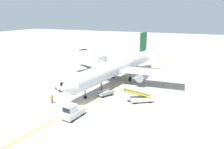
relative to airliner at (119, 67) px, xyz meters
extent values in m
plane|color=#9E9B93|center=(-0.12, -13.96, -3.42)|extent=(300.00, 300.00, 0.00)
cube|color=yellow|center=(-0.08, -8.96, -3.41)|extent=(12.16, 79.16, 0.01)
cylinder|color=silver|center=(-0.08, -0.54, 0.03)|extent=(7.71, 30.16, 3.30)
cone|color=silver|center=(-2.48, -16.56, 0.03)|extent=(3.55, 2.85, 3.23)
cone|color=silver|center=(2.35, 15.68, 0.43)|extent=(3.52, 3.23, 3.14)
cube|color=silver|center=(7.55, -0.17, -0.37)|extent=(13.24, 5.18, 0.36)
cylinder|color=gray|center=(5.78, -0.91, -1.37)|extent=(2.35, 3.45, 1.90)
cube|color=silver|center=(-7.27, 2.06, -0.37)|extent=(13.72, 8.68, 0.36)
cylinder|color=gray|center=(-5.79, 0.82, -1.37)|extent=(2.35, 3.45, 1.90)
cube|color=#19592D|center=(2.00, 13.31, 4.08)|extent=(0.87, 4.00, 5.20)
cube|color=silver|center=(4.90, 12.47, 0.43)|extent=(5.22, 2.25, 0.24)
cube|color=silver|center=(-1.03, 13.36, 0.43)|extent=(5.61, 3.59, 0.24)
cylinder|color=#4C4C51|center=(-1.79, -11.91, -1.86)|extent=(0.20, 0.20, 3.12)
cylinder|color=black|center=(-1.79, -11.91, -3.14)|extent=(0.43, 0.61, 0.56)
cylinder|color=#4C4C51|center=(2.39, 1.11, -1.86)|extent=(0.20, 0.20, 3.12)
cylinder|color=black|center=(2.39, 1.11, -2.94)|extent=(0.49, 1.00, 0.96)
cylinder|color=#4C4C51|center=(-1.96, 1.77, -1.86)|extent=(0.20, 0.20, 3.12)
cylinder|color=black|center=(-1.96, 1.77, -2.94)|extent=(0.49, 1.00, 0.96)
cube|color=black|center=(-2.19, -14.58, 0.38)|extent=(2.92, 1.40, 0.60)
cube|color=beige|center=(-10.53, 6.60, 0.18)|extent=(11.38, 8.91, 2.50)
cylinder|color=beige|center=(-15.24, 9.81, 0.18)|extent=(3.20, 3.20, 2.50)
cylinder|color=#59595B|center=(-9.04, 5.58, -2.24)|extent=(0.56, 0.56, 2.35)
cube|color=#333338|center=(-9.04, 5.58, -3.17)|extent=(1.80, 1.40, 0.50)
cube|color=silver|center=(0.21, -18.83, -2.72)|extent=(2.31, 3.80, 0.80)
cube|color=silver|center=(0.14, -19.46, -1.77)|extent=(1.70, 1.79, 1.10)
cube|color=black|center=(0.05, -20.23, -1.77)|extent=(1.42, 0.25, 0.77)
cylinder|color=black|center=(0.87, -20.18, -3.12)|extent=(0.29, 0.62, 0.60)
cylinder|color=black|center=(-0.74, -19.99, -3.12)|extent=(0.29, 0.62, 0.60)
cylinder|color=black|center=(1.16, -17.68, -3.12)|extent=(0.29, 0.62, 0.60)
cylinder|color=black|center=(-0.44, -17.49, -3.12)|extent=(0.29, 0.62, 0.60)
cube|color=silver|center=(-8.49, -10.18, -2.77)|extent=(2.73, 2.24, 0.70)
cube|color=silver|center=(-8.12, -10.37, -1.87)|extent=(1.43, 1.41, 1.10)
cube|color=black|center=(-7.65, -10.60, -1.87)|extent=(0.51, 0.91, 0.77)
cylinder|color=black|center=(-7.49, -10.06, -3.12)|extent=(0.64, 0.47, 0.60)
cylinder|color=black|center=(-7.99, -11.05, -3.12)|extent=(0.64, 0.47, 0.60)
cylinder|color=black|center=(-8.99, -9.31, -3.12)|extent=(0.64, 0.47, 0.60)
cylinder|color=black|center=(-9.49, -10.30, -3.12)|extent=(0.64, 0.47, 0.60)
cube|color=silver|center=(8.04, -9.46, -2.82)|extent=(4.01, 3.31, 0.60)
cylinder|color=black|center=(7.26, -10.71, -3.12)|extent=(0.62, 0.51, 0.60)
cylinder|color=black|center=(6.58, -9.63, -3.12)|extent=(0.62, 0.51, 0.60)
cylinder|color=black|center=(9.51, -9.28, -3.12)|extent=(0.62, 0.51, 0.60)
cylinder|color=black|center=(8.82, -8.20, -3.12)|extent=(0.62, 0.51, 0.60)
cube|color=black|center=(7.54, -9.78, -1.87)|extent=(4.70, 3.44, 1.76)
cube|color=yellow|center=(7.78, -10.16, -1.75)|extent=(4.28, 2.76, 1.84)
cube|color=yellow|center=(7.29, -9.40, -1.75)|extent=(4.28, 2.76, 1.84)
cube|color=#A5A5A8|center=(1.05, -9.27, -2.98)|extent=(2.72, 3.17, 0.16)
cube|color=#4C4C51|center=(2.00, -7.69, -3.00)|extent=(0.53, 0.81, 0.08)
cylinder|color=#4C4C51|center=(2.23, -7.30, -3.00)|extent=(0.12, 0.12, 0.05)
cube|color=gray|center=(0.41, -8.89, -2.73)|extent=(1.49, 2.43, 0.50)
cube|color=gray|center=(1.69, -9.66, -2.73)|extent=(1.49, 2.43, 0.50)
cylinder|color=black|center=(1.07, -8.06, -3.24)|extent=(0.29, 0.37, 0.36)
cylinder|color=black|center=(2.10, -8.68, -3.24)|extent=(0.29, 0.37, 0.36)
cylinder|color=black|center=(0.00, -9.87, -3.24)|extent=(0.29, 0.37, 0.36)
cylinder|color=black|center=(1.03, -10.48, -3.24)|extent=(0.29, 0.37, 0.36)
cylinder|color=#26262D|center=(-5.92, -16.03, -2.99)|extent=(0.24, 0.24, 0.85)
cube|color=orange|center=(-5.92, -16.03, -2.29)|extent=(0.36, 0.22, 0.56)
sphere|color=tan|center=(-5.92, -16.03, -1.90)|extent=(0.20, 0.20, 0.20)
sphere|color=yellow|center=(-5.92, -16.03, -1.84)|extent=(0.24, 0.24, 0.24)
cylinder|color=#26262D|center=(-0.87, -7.03, -2.99)|extent=(0.24, 0.24, 0.85)
cube|color=orange|center=(-0.87, -7.03, -2.29)|extent=(0.36, 0.22, 0.56)
sphere|color=tan|center=(-0.87, -7.03, -1.90)|extent=(0.20, 0.20, 0.20)
sphere|color=yellow|center=(-0.87, -7.03, -1.84)|extent=(0.24, 0.24, 0.24)
cone|color=orange|center=(-0.05, 4.06, -3.20)|extent=(0.36, 0.36, 0.44)
cone|color=orange|center=(9.84, 1.57, -3.20)|extent=(0.36, 0.36, 0.44)
cone|color=orange|center=(-7.59, -0.35, -3.20)|extent=(0.36, 0.36, 0.44)
camera|label=1|loc=(16.51, -42.21, 11.25)|focal=33.26mm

